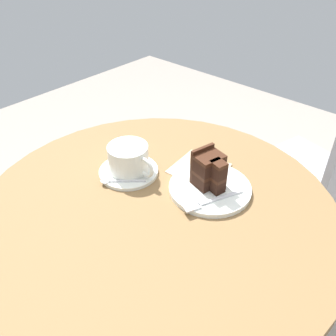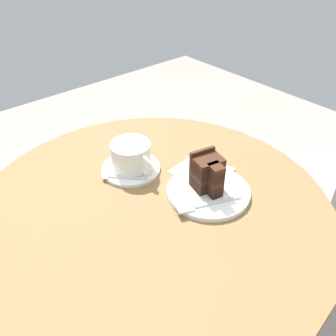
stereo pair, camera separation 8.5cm
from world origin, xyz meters
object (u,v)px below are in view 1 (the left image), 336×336
object	(u,v)px
coffee_cup	(129,158)
fork	(207,202)
cake_plate	(210,188)
napkin	(201,169)
cafe_chair	(333,163)
teaspoon	(117,181)
saucer	(129,171)
cake_slice	(209,170)

from	to	relation	value
coffee_cup	fork	distance (m)	0.23
cake_plate	napkin	world-z (taller)	cake_plate
coffee_cup	napkin	bearing A→B (deg)	45.34
cake_plate	napkin	xyz separation A→B (m)	(-0.06, 0.05, -0.00)
napkin	cafe_chair	world-z (taller)	cafe_chair
coffee_cup	teaspoon	size ratio (longest dim) A/B	1.54
teaspoon	cake_plate	distance (m)	0.22
saucer	cake_plate	size ratio (longest dim) A/B	0.76
coffee_cup	teaspoon	xyz separation A→B (m)	(0.01, -0.05, -0.03)
cake_slice	fork	size ratio (longest dim) A/B	0.62
coffee_cup	teaspoon	bearing A→B (deg)	-77.12
saucer	cake_plate	xyz separation A→B (m)	(0.19, 0.08, 0.00)
napkin	cafe_chair	distance (m)	0.58
cake_plate	fork	xyz separation A→B (m)	(0.03, -0.05, 0.01)
coffee_cup	cafe_chair	size ratio (longest dim) A/B	0.14
cafe_chair	fork	bearing A→B (deg)	6.22
teaspoon	cake_slice	world-z (taller)	cake_slice
napkin	cafe_chair	bearing A→B (deg)	70.83
saucer	napkin	world-z (taller)	saucer
coffee_cup	napkin	xyz separation A→B (m)	(0.13, 0.13, -0.04)
saucer	coffee_cup	world-z (taller)	coffee_cup
cake_plate	napkin	bearing A→B (deg)	142.03
coffee_cup	saucer	bearing A→B (deg)	-120.69
coffee_cup	cake_plate	world-z (taller)	coffee_cup
coffee_cup	cake_plate	xyz separation A→B (m)	(0.19, 0.08, -0.04)
saucer	cake_slice	xyz separation A→B (m)	(0.18, 0.08, 0.05)
coffee_cup	cake_slice	bearing A→B (deg)	24.13
teaspoon	cake_plate	world-z (taller)	teaspoon
cake_plate	cafe_chair	bearing A→B (deg)	78.40
saucer	cake_plate	distance (m)	0.21
fork	cafe_chair	distance (m)	0.66
saucer	coffee_cup	bearing A→B (deg)	59.31
teaspoon	cake_plate	xyz separation A→B (m)	(0.18, 0.13, -0.01)
coffee_cup	cake_slice	xyz separation A→B (m)	(0.18, 0.08, 0.01)
teaspoon	napkin	world-z (taller)	teaspoon
coffee_cup	cake_slice	size ratio (longest dim) A/B	1.51
saucer	teaspoon	world-z (taller)	teaspoon
saucer	napkin	distance (m)	0.18
coffee_cup	teaspoon	world-z (taller)	coffee_cup
saucer	coffee_cup	xyz separation A→B (m)	(0.00, 0.00, 0.04)
fork	cafe_chair	xyz separation A→B (m)	(0.09, 0.63, -0.19)
fork	cafe_chair	world-z (taller)	cafe_chair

